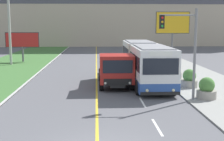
{
  "coord_description": "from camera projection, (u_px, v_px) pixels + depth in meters",
  "views": [
    {
      "loc": [
        -0.01,
        -10.39,
        4.66
      ],
      "look_at": [
        1.1,
        11.48,
        1.4
      ],
      "focal_mm": 50.0,
      "sensor_mm": 36.0,
      "label": 1
    }
  ],
  "objects": [
    {
      "name": "city_bus",
      "position": [
        145.0,
        62.0,
        25.54
      ],
      "size": [
        2.7,
        12.83,
        3.12
      ],
      "color": "white",
      "rests_on": "ground_plane"
    },
    {
      "name": "dump_truck",
      "position": [
        116.0,
        70.0,
        23.09
      ],
      "size": [
        2.49,
        6.29,
        2.5
      ],
      "color": "black",
      "rests_on": "ground_plane"
    },
    {
      "name": "utility_pole_far",
      "position": [
        9.0,
        20.0,
        35.23
      ],
      "size": [
        1.8,
        0.28,
        10.08
      ],
      "color": "#9E9E99",
      "rests_on": "ground_plane"
    },
    {
      "name": "traffic_light_mast",
      "position": [
        184.0,
        42.0,
        18.71
      ],
      "size": [
        2.28,
        0.32,
        5.59
      ],
      "color": "slate",
      "rests_on": "ground_plane"
    },
    {
      "name": "billboard_large",
      "position": [
        173.0,
        24.0,
        43.15
      ],
      "size": [
        4.72,
        0.24,
        6.37
      ],
      "color": "#59595B",
      "rests_on": "ground_plane"
    },
    {
      "name": "billboard_small",
      "position": [
        22.0,
        41.0,
        38.56
      ],
      "size": [
        4.14,
        0.24,
        3.68
      ],
      "color": "#59595B",
      "rests_on": "ground_plane"
    },
    {
      "name": "planter_round_near",
      "position": [
        207.0,
        89.0,
        19.29
      ],
      "size": [
        1.22,
        1.22,
        1.34
      ],
      "color": "gray",
      "rests_on": "sidewalk_right"
    },
    {
      "name": "planter_round_second",
      "position": [
        189.0,
        79.0,
        22.85
      ],
      "size": [
        1.21,
        1.21,
        1.33
      ],
      "color": "gray",
      "rests_on": "sidewalk_right"
    },
    {
      "name": "planter_round_third",
      "position": [
        175.0,
        72.0,
        26.41
      ],
      "size": [
        1.08,
        1.08,
        1.26
      ],
      "color": "gray",
      "rests_on": "sidewalk_right"
    },
    {
      "name": "planter_round_far",
      "position": [
        167.0,
        67.0,
        29.98
      ],
      "size": [
        1.06,
        1.06,
        1.19
      ],
      "color": "gray",
      "rests_on": "sidewalk_right"
    }
  ]
}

